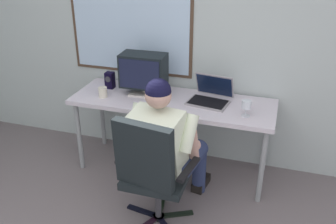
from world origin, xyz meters
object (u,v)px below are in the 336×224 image
(crt_monitor, at_px, (143,71))
(coffee_mug, at_px, (103,92))
(person_seated, at_px, (167,143))
(wine_glass, at_px, (246,105))
(desk_speaker, at_px, (110,80))
(office_chair, at_px, (151,169))
(desk, at_px, (172,106))
(laptop, at_px, (211,95))

(crt_monitor, xyz_separation_m, coffee_mug, (-0.33, -0.18, -0.18))
(person_seated, relative_size, coffee_mug, 12.81)
(person_seated, distance_m, wine_glass, 0.72)
(crt_monitor, bearing_deg, wine_glass, -10.58)
(crt_monitor, bearing_deg, desk_speaker, 173.44)
(office_chair, bearing_deg, desk, 96.02)
(coffee_mug, bearing_deg, desk, 11.30)
(office_chair, relative_size, coffee_mug, 10.31)
(desk, height_order, office_chair, office_chair)
(desk, distance_m, wine_glass, 0.70)
(person_seated, relative_size, wine_glass, 8.77)
(crt_monitor, bearing_deg, office_chair, -66.28)
(desk_speaker, height_order, coffee_mug, desk_speaker)
(office_chair, distance_m, crt_monitor, 1.03)
(desk, xyz_separation_m, crt_monitor, (-0.29, 0.05, 0.29))
(wine_glass, bearing_deg, person_seated, -142.65)
(desk_speaker, bearing_deg, desk, -8.16)
(office_chair, distance_m, person_seated, 0.27)
(wine_glass, height_order, coffee_mug, wine_glass)
(desk, relative_size, coffee_mug, 19.53)
(person_seated, height_order, wine_glass, person_seated)
(desk, relative_size, laptop, 4.65)
(person_seated, bearing_deg, office_chair, -97.68)
(wine_glass, distance_m, coffee_mug, 1.29)
(office_chair, distance_m, laptop, 0.96)
(desk, xyz_separation_m, desk_speaker, (-0.66, 0.09, 0.14))
(crt_monitor, xyz_separation_m, laptop, (0.62, 0.03, -0.16))
(desk, height_order, coffee_mug, coffee_mug)
(person_seated, distance_m, crt_monitor, 0.80)
(office_chair, bearing_deg, person_seated, 82.32)
(laptop, relative_size, desk_speaker, 2.50)
(desk, distance_m, coffee_mug, 0.65)
(desk, height_order, crt_monitor, crt_monitor)
(person_seated, distance_m, laptop, 0.69)
(crt_monitor, relative_size, wine_glass, 3.04)
(person_seated, relative_size, desk_speaker, 7.62)
(crt_monitor, distance_m, wine_glass, 0.98)
(wine_glass, relative_size, desk_speaker, 0.87)
(person_seated, bearing_deg, coffee_mug, 150.63)
(laptop, xyz_separation_m, wine_glass, (0.33, -0.21, 0.03))
(laptop, bearing_deg, office_chair, -105.50)
(laptop, distance_m, wine_glass, 0.40)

